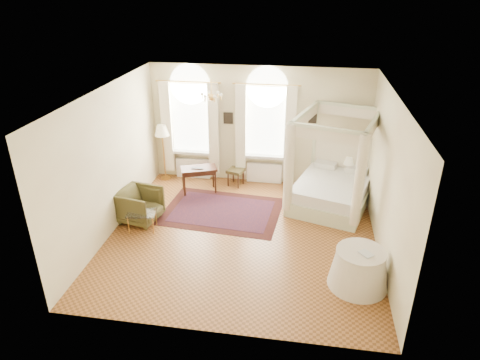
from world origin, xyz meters
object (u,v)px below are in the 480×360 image
object	(u,v)px
stool	(236,172)
side_table	(359,268)
coffee_table	(142,214)
floor_lamp	(162,133)
writing_desk	(199,171)
canopy_bed	(332,186)
nightstand	(347,181)
armchair	(140,205)

from	to	relation	value
stool	side_table	world-z (taller)	side_table
coffee_table	floor_lamp	xyz separation A→B (m)	(-0.36, 2.80, 1.01)
writing_desk	coffee_table	size ratio (longest dim) A/B	1.48
canopy_bed	coffee_table	distance (m)	4.77
coffee_table	side_table	xyz separation A→B (m)	(4.80, -1.27, -0.02)
writing_desk	stool	size ratio (longest dim) A/B	2.02
nightstand	coffee_table	xyz separation A→B (m)	(-4.85, -2.80, 0.09)
side_table	stool	bearing A→B (deg)	127.53
armchair	side_table	world-z (taller)	armchair
nightstand	stool	xyz separation A→B (m)	(-3.09, -0.11, 0.10)
writing_desk	canopy_bed	bearing A→B (deg)	-3.70
armchair	side_table	bearing A→B (deg)	-97.74
writing_desk	floor_lamp	world-z (taller)	floor_lamp
writing_desk	side_table	size ratio (longest dim) A/B	0.94
writing_desk	armchair	distance (m)	2.02
canopy_bed	armchair	xyz separation A→B (m)	(-4.57, -1.50, -0.14)
nightstand	floor_lamp	xyz separation A→B (m)	(-5.21, 0.00, 1.10)
floor_lamp	side_table	bearing A→B (deg)	-38.27
nightstand	floor_lamp	world-z (taller)	floor_lamp
canopy_bed	stool	size ratio (longest dim) A/B	5.01
writing_desk	coffee_table	world-z (taller)	writing_desk
armchair	coffee_table	xyz separation A→B (m)	(0.19, -0.39, -0.01)
canopy_bed	writing_desk	xyz separation A→B (m)	(-3.54, 0.23, 0.06)
canopy_bed	nightstand	distance (m)	1.05
canopy_bed	writing_desk	distance (m)	3.55
armchair	floor_lamp	size ratio (longest dim) A/B	0.55
stool	armchair	world-z (taller)	armchair
nightstand	armchair	xyz separation A→B (m)	(-5.04, -2.41, 0.11)
nightstand	canopy_bed	bearing A→B (deg)	-117.60
floor_lamp	side_table	world-z (taller)	floor_lamp
canopy_bed	coffee_table	bearing A→B (deg)	-156.65
armchair	canopy_bed	bearing A→B (deg)	-61.14
side_table	nightstand	bearing A→B (deg)	89.22
canopy_bed	coffee_table	size ratio (longest dim) A/B	3.69
stool	floor_lamp	bearing A→B (deg)	176.96
armchair	floor_lamp	world-z (taller)	floor_lamp
canopy_bed	stool	distance (m)	2.74
canopy_bed	floor_lamp	xyz separation A→B (m)	(-4.74, 0.91, 0.86)
side_table	writing_desk	bearing A→B (deg)	139.42
writing_desk	stool	xyz separation A→B (m)	(0.92, 0.56, -0.21)
writing_desk	coffee_table	xyz separation A→B (m)	(-0.84, -2.12, -0.21)
coffee_table	floor_lamp	world-z (taller)	floor_lamp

